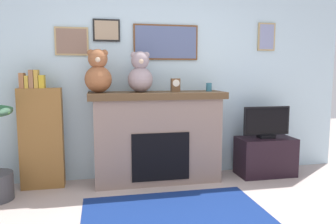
{
  "coord_description": "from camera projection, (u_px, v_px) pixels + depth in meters",
  "views": [
    {
      "loc": [
        -0.69,
        -2.19,
        1.35
      ],
      "look_at": [
        0.13,
        1.71,
        0.86
      ],
      "focal_mm": 34.98,
      "sensor_mm": 36.0,
      "label": 1
    }
  ],
  "objects": [
    {
      "name": "tv_stand",
      "position": [
        265.0,
        156.0,
        4.28
      ],
      "size": [
        0.73,
        0.4,
        0.5
      ],
      "primitive_type": "cube",
      "color": "black",
      "rests_on": "ground_plane"
    },
    {
      "name": "candle_jar",
      "position": [
        209.0,
        87.0,
        4.06
      ],
      "size": [
        0.07,
        0.07,
        0.1
      ],
      "primitive_type": "cylinder",
      "color": "teal",
      "rests_on": "fireplace"
    },
    {
      "name": "bookshelf",
      "position": [
        41.0,
        135.0,
        3.77
      ],
      "size": [
        0.48,
        0.16,
        1.37
      ],
      "color": "brown",
      "rests_on": "ground_plane"
    },
    {
      "name": "mantel_clock",
      "position": [
        175.0,
        85.0,
        3.96
      ],
      "size": [
        0.11,
        0.08,
        0.16
      ],
      "color": "brown",
      "rests_on": "fireplace"
    },
    {
      "name": "fireplace",
      "position": [
        157.0,
        136.0,
        4.01
      ],
      "size": [
        1.63,
        0.53,
        1.11
      ],
      "color": "gray",
      "rests_on": "ground_plane"
    },
    {
      "name": "teddy_bear_cream",
      "position": [
        140.0,
        74.0,
        3.86
      ],
      "size": [
        0.3,
        0.3,
        0.48
      ],
      "color": "gray",
      "rests_on": "fireplace"
    },
    {
      "name": "television",
      "position": [
        267.0,
        123.0,
        4.23
      ],
      "size": [
        0.63,
        0.14,
        0.41
      ],
      "color": "black",
      "rests_on": "tv_stand"
    },
    {
      "name": "back_wall",
      "position": [
        154.0,
        75.0,
        4.21
      ],
      "size": [
        5.2,
        0.15,
        2.6
      ],
      "color": "silver",
      "rests_on": "ground_plane"
    },
    {
      "name": "teddy_bear_brown",
      "position": [
        98.0,
        73.0,
        3.76
      ],
      "size": [
        0.31,
        0.31,
        0.5
      ],
      "color": "#985B38",
      "rests_on": "fireplace"
    },
    {
      "name": "area_rug",
      "position": [
        174.0,
        210.0,
        3.2
      ],
      "size": [
        1.76,
        0.98,
        0.01
      ],
      "primitive_type": "cube",
      "color": "navy",
      "rests_on": "ground_plane"
    }
  ]
}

